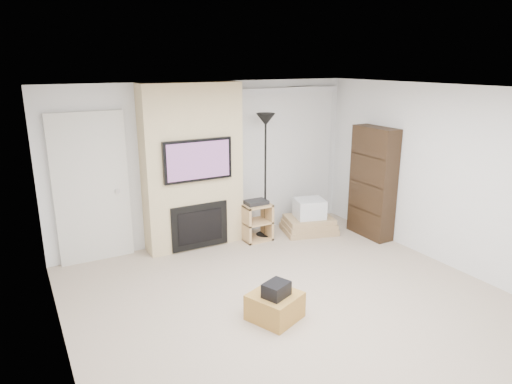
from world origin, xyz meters
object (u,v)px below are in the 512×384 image
box_stack (309,220)px  ottoman (275,306)px  floor_lamp (266,141)px  av_stand (256,219)px  bookshelf (373,183)px

box_stack → ottoman: bearing=-133.0°
floor_lamp → av_stand: size_ratio=3.06×
ottoman → bookshelf: size_ratio=0.28×
floor_lamp → bookshelf: size_ratio=1.12×
ottoman → av_stand: av_stand is taller
floor_lamp → ottoman: bearing=-117.4°
ottoman → av_stand: 2.39m
av_stand → bookshelf: size_ratio=0.37×
av_stand → floor_lamp: bearing=16.6°
bookshelf → ottoman: bearing=-152.0°
floor_lamp → av_stand: 1.26m
ottoman → box_stack: (1.91, 2.04, 0.07)m
box_stack → bookshelf: bookshelf is taller
av_stand → bookshelf: bearing=-22.8°
ottoman → bookshelf: bearing=28.0°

